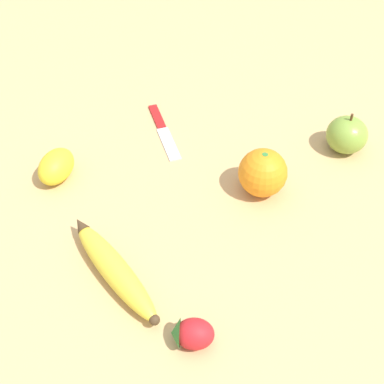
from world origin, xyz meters
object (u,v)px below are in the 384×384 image
object	(u,v)px
banana	(114,269)
strawberry	(191,334)
lemon	(56,167)
orange	(263,173)
paring_knife	(163,129)
apple	(347,135)

from	to	relation	value
banana	strawberry	world-z (taller)	strawberry
banana	strawberry	size ratio (longest dim) A/B	2.95
lemon	orange	bearing A→B (deg)	99.75
orange	banana	bearing A→B (deg)	-37.85
banana	orange	size ratio (longest dim) A/B	2.32
lemon	paring_knife	bearing A→B (deg)	141.22
strawberry	lemon	xyz separation A→B (m)	(-0.24, -0.30, 0.01)
orange	strawberry	xyz separation A→B (m)	(0.30, -0.04, -0.02)
apple	lemon	bearing A→B (deg)	-66.92
strawberry	apple	world-z (taller)	apple
apple	paring_knife	size ratio (longest dim) A/B	0.52
orange	lemon	xyz separation A→B (m)	(0.06, -0.34, -0.01)
apple	lemon	distance (m)	0.51
apple	lemon	xyz separation A→B (m)	(0.20, -0.47, -0.01)
strawberry	apple	size ratio (longest dim) A/B	0.80
banana	apple	world-z (taller)	apple
orange	apple	world-z (taller)	orange
paring_knife	apple	bearing A→B (deg)	153.43
apple	banana	bearing A→B (deg)	-39.63
banana	apple	distance (m)	0.48
strawberry	banana	bearing A→B (deg)	-40.38
banana	apple	xyz separation A→B (m)	(-0.37, 0.31, 0.01)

